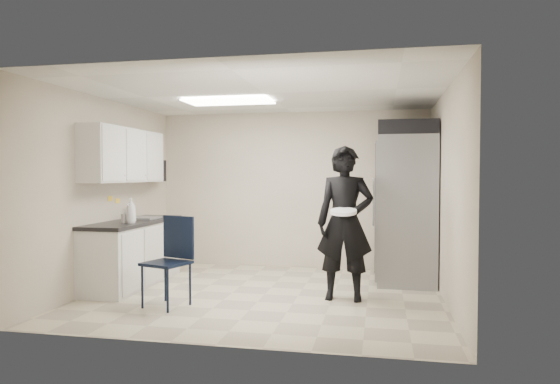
% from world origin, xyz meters
% --- Properties ---
extents(floor, '(4.50, 4.50, 0.00)m').
position_xyz_m(floor, '(0.00, 0.00, 0.00)').
color(floor, '#BFB496').
rests_on(floor, ground).
extents(ceiling, '(4.50, 4.50, 0.00)m').
position_xyz_m(ceiling, '(0.00, 0.00, 2.60)').
color(ceiling, silver).
rests_on(ceiling, back_wall).
extents(back_wall, '(4.50, 0.00, 4.50)m').
position_xyz_m(back_wall, '(0.00, 2.00, 1.30)').
color(back_wall, beige).
rests_on(back_wall, floor).
extents(left_wall, '(0.00, 4.00, 4.00)m').
position_xyz_m(left_wall, '(-2.25, 0.00, 1.30)').
color(left_wall, beige).
rests_on(left_wall, floor).
extents(right_wall, '(0.00, 4.00, 4.00)m').
position_xyz_m(right_wall, '(2.25, 0.00, 1.30)').
color(right_wall, beige).
rests_on(right_wall, floor).
extents(ceiling_panel, '(1.20, 0.60, 0.02)m').
position_xyz_m(ceiling_panel, '(-0.60, 0.40, 2.57)').
color(ceiling_panel, white).
rests_on(ceiling_panel, ceiling).
extents(lower_counter, '(0.60, 1.90, 0.86)m').
position_xyz_m(lower_counter, '(-1.95, 0.20, 0.43)').
color(lower_counter, silver).
rests_on(lower_counter, floor).
extents(countertop, '(0.64, 1.95, 0.05)m').
position_xyz_m(countertop, '(-1.95, 0.20, 0.89)').
color(countertop, black).
rests_on(countertop, lower_counter).
extents(sink, '(0.42, 0.40, 0.14)m').
position_xyz_m(sink, '(-1.93, 0.45, 0.87)').
color(sink, gray).
rests_on(sink, countertop).
extents(faucet, '(0.02, 0.02, 0.24)m').
position_xyz_m(faucet, '(-2.13, 0.45, 1.02)').
color(faucet, silver).
rests_on(faucet, countertop).
extents(upper_cabinets, '(0.35, 1.80, 0.75)m').
position_xyz_m(upper_cabinets, '(-2.08, 0.20, 1.83)').
color(upper_cabinets, silver).
rests_on(upper_cabinets, left_wall).
extents(towel_dispenser, '(0.22, 0.30, 0.35)m').
position_xyz_m(towel_dispenser, '(-2.14, 1.35, 1.62)').
color(towel_dispenser, black).
rests_on(towel_dispenser, left_wall).
extents(notice_sticker_left, '(0.00, 0.12, 0.07)m').
position_xyz_m(notice_sticker_left, '(-2.24, 0.10, 1.22)').
color(notice_sticker_left, yellow).
rests_on(notice_sticker_left, left_wall).
extents(notice_sticker_right, '(0.00, 0.12, 0.07)m').
position_xyz_m(notice_sticker_right, '(-2.24, 0.30, 1.18)').
color(notice_sticker_right, yellow).
rests_on(notice_sticker_right, left_wall).
extents(commercial_fridge, '(0.80, 1.35, 2.10)m').
position_xyz_m(commercial_fridge, '(1.83, 1.27, 1.05)').
color(commercial_fridge, gray).
rests_on(commercial_fridge, floor).
extents(fridge_compressor, '(0.80, 1.35, 0.20)m').
position_xyz_m(fridge_compressor, '(1.83, 1.27, 2.20)').
color(fridge_compressor, black).
rests_on(fridge_compressor, commercial_fridge).
extents(folding_chair, '(0.58, 0.58, 1.03)m').
position_xyz_m(folding_chair, '(-1.00, -0.82, 0.51)').
color(folding_chair, black).
rests_on(folding_chair, floor).
extents(man_tuxedo, '(0.70, 0.47, 1.91)m').
position_xyz_m(man_tuxedo, '(1.04, -0.07, 0.96)').
color(man_tuxedo, black).
rests_on(man_tuxedo, floor).
extents(bucket_lid, '(0.32, 0.32, 0.04)m').
position_xyz_m(bucket_lid, '(1.04, -0.32, 1.12)').
color(bucket_lid, silver).
rests_on(bucket_lid, man_tuxedo).
extents(soap_bottle_a, '(0.15, 0.15, 0.34)m').
position_xyz_m(soap_bottle_a, '(-1.79, -0.16, 1.08)').
color(soap_bottle_a, white).
rests_on(soap_bottle_a, countertop).
extents(soap_bottle_b, '(0.12, 0.12, 0.19)m').
position_xyz_m(soap_bottle_b, '(-1.89, -0.13, 1.00)').
color(soap_bottle_b, '#A3A3AF').
rests_on(soap_bottle_b, countertop).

